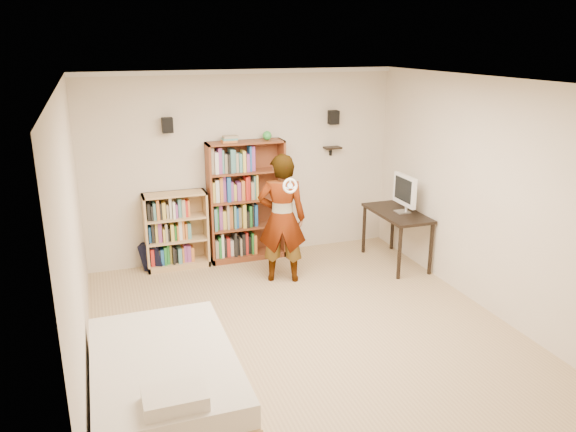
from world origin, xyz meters
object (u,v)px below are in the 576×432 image
at_px(tall_bookshelf, 247,201).
at_px(computer_desk, 396,237).
at_px(daybed, 164,373).
at_px(low_bookshelf, 176,231).
at_px(person, 282,218).

xyz_separation_m(tall_bookshelf, computer_desk, (1.96, -0.88, -0.48)).
bearing_deg(tall_bookshelf, daybed, -117.42).
bearing_deg(low_bookshelf, daybed, -100.68).
relative_size(computer_desk, person, 0.66).
height_order(tall_bookshelf, person, tall_bookshelf).
bearing_deg(computer_desk, person, -179.14).
bearing_deg(low_bookshelf, person, -36.02).
relative_size(tall_bookshelf, low_bookshelf, 1.61).
distance_m(low_bookshelf, daybed, 3.15).
height_order(daybed, person, person).
height_order(low_bookshelf, daybed, low_bookshelf).
height_order(tall_bookshelf, computer_desk, tall_bookshelf).
bearing_deg(computer_desk, low_bookshelf, 163.50).
xyz_separation_m(tall_bookshelf, low_bookshelf, (-1.02, -0.00, -0.33)).
bearing_deg(person, daybed, 69.55).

